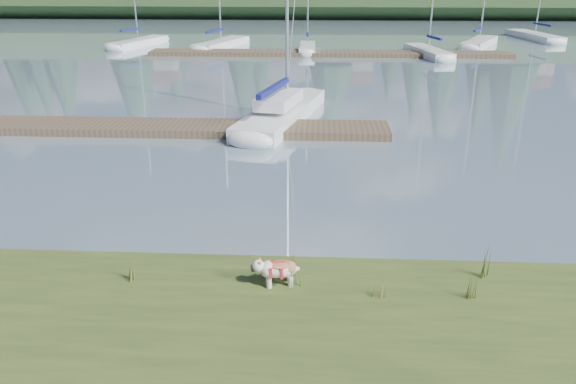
{
  "coord_description": "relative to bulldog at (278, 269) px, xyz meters",
  "views": [
    {
      "loc": [
        1.31,
        -11.62,
        5.77
      ],
      "look_at": [
        0.7,
        -0.5,
        1.36
      ],
      "focal_mm": 35.0,
      "sensor_mm": 36.0,
      "label": 1
    }
  ],
  "objects": [
    {
      "name": "sailboat_bg_3",
      "position": [
        8.38,
        33.25,
        -0.35
      ],
      "size": [
        2.83,
        7.37,
        10.72
      ],
      "rotation": [
        0.0,
        0.0,
        1.77
      ],
      "color": "white",
      "rests_on": "ground"
    },
    {
      "name": "sailboat_bg_4",
      "position": [
        13.96,
        39.13,
        -0.35
      ],
      "size": [
        4.9,
        7.71,
        11.59
      ],
      "rotation": [
        0.0,
        0.0,
        1.11
      ],
      "color": "white",
      "rests_on": "ground"
    },
    {
      "name": "sailboat_bg_1",
      "position": [
        -6.95,
        37.42,
        -0.35
      ],
      "size": [
        3.97,
        8.33,
        12.23
      ],
      "rotation": [
        0.0,
        0.0,
        1.27
      ],
      "color": "white",
      "rests_on": "ground"
    },
    {
      "name": "sailboat_main",
      "position": [
        -0.64,
        14.2,
        -0.26
      ],
      "size": [
        3.71,
        9.03,
        12.76
      ],
      "rotation": [
        0.0,
        0.0,
        1.34
      ],
      "color": "white",
      "rests_on": "ground"
    },
    {
      "name": "ground",
      "position": [
        -0.63,
        32.61,
        -0.68
      ],
      "size": [
        200.0,
        200.0,
        0.0
      ],
      "primitive_type": "plane",
      "color": "gray",
      "rests_on": "ground"
    },
    {
      "name": "sailboat_bg_0",
      "position": [
        -13.82,
        37.68,
        -0.35
      ],
      "size": [
        3.55,
        7.8,
        11.17
      ],
      "rotation": [
        0.0,
        0.0,
        1.29
      ],
      "color": "white",
      "rests_on": "ground"
    },
    {
      "name": "weed_1",
      "position": [
        0.24,
        0.38,
        -0.11
      ],
      "size": [
        0.17,
        0.14,
        0.52
      ],
      "color": "#475B23",
      "rests_on": "bank"
    },
    {
      "name": "weed_3",
      "position": [
        -2.73,
        -0.02,
        -0.09
      ],
      "size": [
        0.17,
        0.14,
        0.57
      ],
      "color": "#475B23",
      "rests_on": "bank"
    },
    {
      "name": "weed_0",
      "position": [
        0.32,
        -0.07,
        -0.12
      ],
      "size": [
        0.17,
        0.14,
        0.49
      ],
      "color": "#475B23",
      "rests_on": "bank"
    },
    {
      "name": "dock_far",
      "position": [
        1.37,
        32.61,
        -0.53
      ],
      "size": [
        26.0,
        2.2,
        0.3
      ],
      "primitive_type": "cube",
      "color": "#4C3D2C",
      "rests_on": "ground"
    },
    {
      "name": "weed_5",
      "position": [
        3.94,
        0.51,
        -0.02
      ],
      "size": [
        0.17,
        0.14,
        0.72
      ],
      "color": "#475B23",
      "rests_on": "bank"
    },
    {
      "name": "mud_lip",
      "position": [
        -0.63,
        1.01,
        -0.61
      ],
      "size": [
        60.0,
        0.5,
        0.14
      ],
      "primitive_type": "cube",
      "color": "#33281C",
      "rests_on": "ground"
    },
    {
      "name": "bulldog",
      "position": [
        0.0,
        0.0,
        0.0
      ],
      "size": [
        0.89,
        0.45,
        0.52
      ],
      "rotation": [
        0.0,
        0.0,
        3.31
      ],
      "color": "silver",
      "rests_on": "bank"
    },
    {
      "name": "dock_near",
      "position": [
        -4.63,
        11.61,
        -0.53
      ],
      "size": [
        16.0,
        2.0,
        0.3
      ],
      "primitive_type": "cube",
      "color": "#4C3D2C",
      "rests_on": "ground"
    },
    {
      "name": "sailboat_bg_2",
      "position": [
        -0.22,
        34.7,
        -0.34
      ],
      "size": [
        1.2,
        5.77,
        8.91
      ],
      "rotation": [
        0.0,
        0.0,
        1.58
      ],
      "color": "white",
      "rests_on": "ground"
    },
    {
      "name": "weed_4",
      "position": [
        1.84,
        -0.28,
        -0.15
      ],
      "size": [
        0.17,
        0.14,
        0.43
      ],
      "color": "#475B23",
      "rests_on": "bank"
    },
    {
      "name": "weed_2",
      "position": [
        3.44,
        -0.27,
        -0.04
      ],
      "size": [
        0.17,
        0.14,
        0.69
      ],
      "color": "#475B23",
      "rests_on": "bank"
    },
    {
      "name": "sailboat_bg_5",
      "position": [
        19.74,
        44.44,
        -0.36
      ],
      "size": [
        2.87,
        8.85,
        12.35
      ],
      "rotation": [
        0.0,
        0.0,
        1.71
      ],
      "color": "white",
      "rests_on": "ground"
    }
  ]
}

